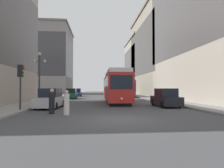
# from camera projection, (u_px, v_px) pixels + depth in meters

# --- Properties ---
(ground_plane) EXTENTS (200.00, 200.00, 0.00)m
(ground_plane) POSITION_uv_depth(u_px,v_px,m) (120.00, 119.00, 10.86)
(ground_plane) COLOR #424244
(sidewalk_left) EXTENTS (3.24, 120.00, 0.15)m
(sidewalk_left) POSITION_uv_depth(u_px,v_px,m) (69.00, 95.00, 49.89)
(sidewalk_left) COLOR gray
(sidewalk_left) RESTS_ON ground
(sidewalk_right) EXTENTS (3.24, 120.00, 0.15)m
(sidewalk_right) POSITION_uv_depth(u_px,v_px,m) (131.00, 95.00, 51.46)
(sidewalk_right) COLOR gray
(sidewalk_right) RESTS_ON ground
(streetcar) EXTENTS (2.79, 13.18, 3.89)m
(streetcar) POSITION_uv_depth(u_px,v_px,m) (115.00, 86.00, 24.50)
(streetcar) COLOR black
(streetcar) RESTS_ON ground
(transit_bus) EXTENTS (2.82, 12.95, 3.45)m
(transit_bus) POSITION_uv_depth(u_px,v_px,m) (125.00, 88.00, 41.19)
(transit_bus) COLOR black
(transit_bus) RESTS_ON ground
(parked_car_left_near) EXTENTS (1.95, 4.44, 1.82)m
(parked_car_left_near) POSITION_uv_depth(u_px,v_px,m) (77.00, 93.00, 43.01)
(parked_car_left_near) COLOR black
(parked_car_left_near) RESTS_ON ground
(parked_car_left_mid) EXTENTS (2.03, 4.57, 1.82)m
(parked_car_left_mid) POSITION_uv_depth(u_px,v_px,m) (51.00, 99.00, 17.24)
(parked_car_left_mid) COLOR black
(parked_car_left_mid) RESTS_ON ground
(parked_car_right_far) EXTENTS (1.90, 4.40, 1.82)m
(parked_car_right_far) POSITION_uv_depth(u_px,v_px,m) (165.00, 98.00, 18.53)
(parked_car_right_far) COLOR black
(parked_car_right_far) RESTS_ON ground
(parked_car_left_far) EXTENTS (1.90, 4.28, 1.82)m
(parked_car_left_far) POSITION_uv_depth(u_px,v_px,m) (71.00, 94.00, 32.25)
(parked_car_left_far) COLOR black
(parked_car_left_far) RESTS_ON ground
(pedestrian_crossing_near) EXTENTS (0.38, 0.38, 1.70)m
(pedestrian_crossing_near) POSITION_uv_depth(u_px,v_px,m) (67.00, 103.00, 12.60)
(pedestrian_crossing_near) COLOR beige
(pedestrian_crossing_near) RESTS_ON ground
(pedestrian_crossing_far) EXTENTS (0.40, 0.40, 1.80)m
(pedestrian_crossing_far) POSITION_uv_depth(u_px,v_px,m) (52.00, 102.00, 13.17)
(pedestrian_crossing_far) COLOR black
(pedestrian_crossing_far) RESTS_ON ground
(traffic_light_near_left) EXTENTS (0.47, 0.36, 3.53)m
(traffic_light_near_left) POSITION_uv_depth(u_px,v_px,m) (21.00, 75.00, 14.49)
(traffic_light_near_left) COLOR #232328
(traffic_light_near_left) RESTS_ON sidewalk_left
(lamp_post_left_near) EXTENTS (1.41, 0.36, 5.62)m
(lamp_post_left_near) POSITION_uv_depth(u_px,v_px,m) (39.00, 70.00, 20.07)
(lamp_post_left_near) COLOR #333338
(lamp_post_left_near) RESTS_ON sidewalk_left
(building_left_midblock) EXTENTS (16.59, 19.02, 22.55)m
(building_left_midblock) POSITION_uv_depth(u_px,v_px,m) (46.00, 60.00, 63.15)
(building_left_midblock) COLOR gray
(building_left_midblock) RESTS_ON ground
(building_right_corner) EXTENTS (15.39, 24.06, 21.48)m
(building_right_corner) POSITION_uv_depth(u_px,v_px,m) (168.00, 53.00, 48.23)
(building_right_corner) COLOR gray
(building_right_corner) RESTS_ON ground
(building_right_far) EXTENTS (11.44, 19.26, 18.45)m
(building_right_far) POSITION_uv_depth(u_px,v_px,m) (144.00, 66.00, 63.62)
(building_right_far) COLOR #A89E8E
(building_right_far) RESTS_ON ground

